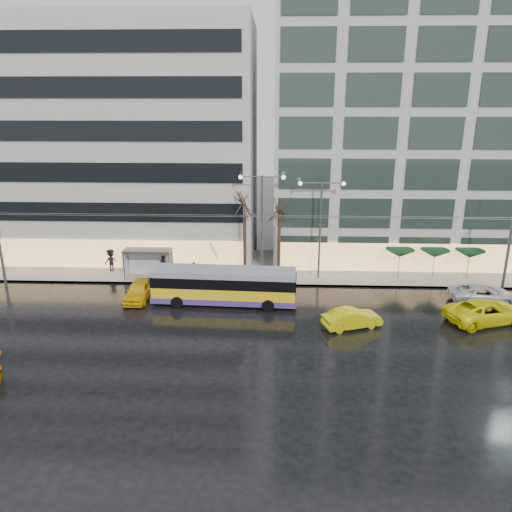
# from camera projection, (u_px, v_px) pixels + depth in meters

# --- Properties ---
(ground) EXTENTS (140.00, 140.00, 0.00)m
(ground) POSITION_uv_depth(u_px,v_px,m) (228.00, 333.00, 34.09)
(ground) COLOR black
(ground) RESTS_ON ground
(sidewalk) EXTENTS (80.00, 10.00, 0.15)m
(sidewalk) POSITION_uv_depth(u_px,v_px,m) (263.00, 266.00, 47.31)
(sidewalk) COLOR gray
(sidewalk) RESTS_ON ground
(kerb) EXTENTS (80.00, 0.10, 0.15)m
(kerb) POSITION_uv_depth(u_px,v_px,m) (261.00, 285.00, 42.61)
(kerb) COLOR slate
(kerb) RESTS_ON ground
(building_left) EXTENTS (34.00, 14.00, 22.00)m
(building_left) POSITION_uv_depth(u_px,v_px,m) (83.00, 142.00, 49.38)
(building_left) COLOR #B6B4AE
(building_left) RESTS_ON sidewalk
(building_right) EXTENTS (32.00, 14.00, 25.00)m
(building_right) POSITION_uv_depth(u_px,v_px,m) (442.00, 127.00, 47.58)
(building_right) COLOR #B6B4AE
(building_right) RESTS_ON sidewalk
(trolleybus) EXTENTS (11.20, 4.58, 5.14)m
(trolleybus) POSITION_uv_depth(u_px,v_px,m) (224.00, 287.00, 38.49)
(trolleybus) COLOR yellow
(trolleybus) RESTS_ON ground
(catenary) EXTENTS (42.24, 5.12, 7.00)m
(catenary) POSITION_uv_depth(u_px,v_px,m) (248.00, 241.00, 40.31)
(catenary) COLOR #595B60
(catenary) RESTS_ON ground
(bus_shelter) EXTENTS (4.20, 1.60, 2.51)m
(bus_shelter) POSITION_uv_depth(u_px,v_px,m) (144.00, 256.00, 43.98)
(bus_shelter) COLOR #595B60
(bus_shelter) RESTS_ON sidewalk
(street_lamp_near) EXTENTS (3.96, 0.36, 9.03)m
(street_lamp_near) POSITION_uv_depth(u_px,v_px,m) (262.00, 213.00, 42.46)
(street_lamp_near) COLOR #595B60
(street_lamp_near) RESTS_ON sidewalk
(street_lamp_far) EXTENTS (3.96, 0.36, 8.53)m
(street_lamp_far) POSITION_uv_depth(u_px,v_px,m) (321.00, 216.00, 42.36)
(street_lamp_far) COLOR #595B60
(street_lamp_far) RESTS_ON sidewalk
(tree_a) EXTENTS (3.20, 3.20, 8.40)m
(tree_a) POSITION_uv_depth(u_px,v_px,m) (244.00, 199.00, 42.38)
(tree_a) COLOR black
(tree_a) RESTS_ON sidewalk
(tree_b) EXTENTS (3.20, 3.20, 7.70)m
(tree_b) POSITION_uv_depth(u_px,v_px,m) (280.00, 207.00, 42.66)
(tree_b) COLOR black
(tree_b) RESTS_ON sidewalk
(parasol_a) EXTENTS (2.50, 2.50, 2.65)m
(parasol_a) POSITION_uv_depth(u_px,v_px,m) (400.00, 253.00, 43.28)
(parasol_a) COLOR #595B60
(parasol_a) RESTS_ON sidewalk
(parasol_b) EXTENTS (2.50, 2.50, 2.65)m
(parasol_b) POSITION_uv_depth(u_px,v_px,m) (435.00, 254.00, 43.16)
(parasol_b) COLOR #595B60
(parasol_b) RESTS_ON sidewalk
(parasol_c) EXTENTS (2.50, 2.50, 2.65)m
(parasol_c) POSITION_uv_depth(u_px,v_px,m) (470.00, 254.00, 43.05)
(parasol_c) COLOR #595B60
(parasol_c) RESTS_ON sidewalk
(taxi_a) EXTENTS (1.81, 4.37, 1.48)m
(taxi_a) POSITION_uv_depth(u_px,v_px,m) (139.00, 291.00, 39.54)
(taxi_a) COLOR yellow
(taxi_a) RESTS_ON ground
(taxi_b) EXTENTS (4.41, 2.76, 1.37)m
(taxi_b) POSITION_uv_depth(u_px,v_px,m) (352.00, 318.00, 34.72)
(taxi_b) COLOR #D9CF0B
(taxi_b) RESTS_ON ground
(taxi_c) EXTENTS (6.43, 4.40, 1.63)m
(taxi_c) POSITION_uv_depth(u_px,v_px,m) (486.00, 311.00, 35.52)
(taxi_c) COLOR #FFF20D
(taxi_c) RESTS_ON ground
(sedan_silver) EXTENTS (5.09, 2.46, 1.40)m
(sedan_silver) POSITION_uv_depth(u_px,v_px,m) (483.00, 294.00, 39.00)
(sedan_silver) COLOR silver
(sedan_silver) RESTS_ON ground
(pedestrian_a) EXTENTS (1.27, 1.28, 2.19)m
(pedestrian_a) POSITION_uv_depth(u_px,v_px,m) (163.00, 261.00, 44.14)
(pedestrian_a) COLOR black
(pedestrian_a) RESTS_ON sidewalk
(pedestrian_b) EXTENTS (0.99, 0.96, 1.61)m
(pedestrian_b) POSITION_uv_depth(u_px,v_px,m) (193.00, 271.00, 43.28)
(pedestrian_b) COLOR black
(pedestrian_b) RESTS_ON sidewalk
(pedestrian_c) EXTENTS (1.34, 0.97, 2.11)m
(pedestrian_c) POSITION_uv_depth(u_px,v_px,m) (111.00, 259.00, 45.44)
(pedestrian_c) COLOR black
(pedestrian_c) RESTS_ON sidewalk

